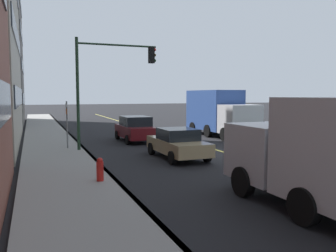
% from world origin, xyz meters
% --- Properties ---
extents(ground, '(200.00, 200.00, 0.00)m').
position_xyz_m(ground, '(0.00, 0.00, 0.00)').
color(ground, black).
extents(sidewalk_slab, '(80.00, 3.20, 0.15)m').
position_xyz_m(sidewalk_slab, '(0.00, 8.37, 0.07)').
color(sidewalk_slab, gray).
rests_on(sidewalk_slab, ground).
extents(curb_edge, '(80.00, 0.16, 0.15)m').
position_xyz_m(curb_edge, '(0.00, 6.85, 0.07)').
color(curb_edge, slate).
rests_on(curb_edge, ground).
extents(lane_stripe_center, '(80.00, 0.16, 0.01)m').
position_xyz_m(lane_stripe_center, '(0.00, 0.00, 0.01)').
color(lane_stripe_center, '#D8CC4C').
rests_on(lane_stripe_center, ground).
extents(car_tan, '(4.28, 1.92, 1.43)m').
position_xyz_m(car_tan, '(-0.29, 2.94, 0.72)').
color(car_tan, tan).
rests_on(car_tan, ground).
extents(car_maroon, '(4.24, 1.97, 1.65)m').
position_xyz_m(car_maroon, '(6.34, 3.14, 0.84)').
color(car_maroon, '#591116').
rests_on(car_maroon, ground).
extents(car_green, '(4.47, 1.89, 1.56)m').
position_xyz_m(car_green, '(-0.73, -3.39, 0.81)').
color(car_green, '#1E6038').
rests_on(car_green, ground).
extents(truck_blue, '(7.02, 2.54, 3.38)m').
position_xyz_m(truck_blue, '(7.05, -3.49, 1.77)').
color(truck_blue, silver).
rests_on(truck_blue, ground).
extents(pedestrian_with_backpack, '(0.43, 0.43, 1.65)m').
position_xyz_m(pedestrian_with_backpack, '(-1.59, 0.66, 0.96)').
color(pedestrian_with_backpack, '#383838').
rests_on(pedestrian_with_backpack, ground).
extents(traffic_light_mast, '(0.28, 4.41, 6.00)m').
position_xyz_m(traffic_light_mast, '(3.08, 5.53, 4.12)').
color(traffic_light_mast, '#1E3823').
rests_on(traffic_light_mast, ground).
extents(street_sign_post, '(0.60, 0.08, 2.70)m').
position_xyz_m(street_sign_post, '(3.92, 7.67, 1.59)').
color(street_sign_post, slate).
rests_on(street_sign_post, ground).
extents(fire_hydrant, '(0.24, 0.24, 0.94)m').
position_xyz_m(fire_hydrant, '(-4.03, 7.37, 0.47)').
color(fire_hydrant, red).
rests_on(fire_hydrant, ground).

